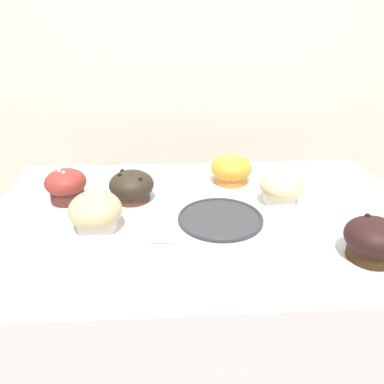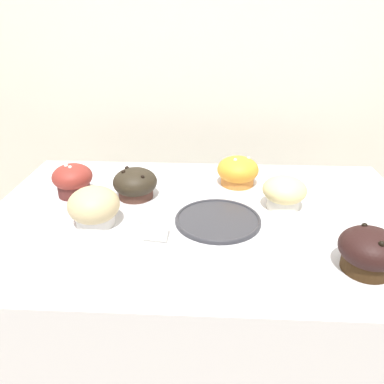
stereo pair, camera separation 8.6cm
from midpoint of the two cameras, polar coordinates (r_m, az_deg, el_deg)
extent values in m
cube|color=beige|center=(1.43, 3.99, 6.25)|extent=(3.20, 0.10, 1.80)
cube|color=silver|center=(1.17, 3.65, -24.37)|extent=(1.00, 0.64, 0.96)
cylinder|color=#34210F|center=(0.76, 28.21, -9.03)|extent=(0.09, 0.09, 0.05)
ellipsoid|color=black|center=(0.75, 28.58, -7.54)|extent=(0.11, 0.11, 0.07)
sphere|color=black|center=(0.75, 27.85, -4.64)|extent=(0.01, 0.01, 0.01)
sphere|color=black|center=(0.72, 30.10, -6.97)|extent=(0.01, 0.01, 0.01)
cylinder|color=#CC7B35|center=(1.02, 9.37, 2.25)|extent=(0.09, 0.09, 0.04)
ellipsoid|color=orange|center=(1.01, 9.45, 3.36)|extent=(0.11, 0.11, 0.07)
sphere|color=white|center=(1.01, 11.05, 5.05)|extent=(0.01, 0.01, 0.01)
sphere|color=white|center=(0.98, 9.14, 4.79)|extent=(0.01, 0.01, 0.01)
cylinder|color=#522220|center=(0.98, -15.21, 0.88)|extent=(0.08, 0.08, 0.05)
ellipsoid|color=maroon|center=(0.97, -15.38, 2.23)|extent=(0.10, 0.10, 0.06)
sphere|color=white|center=(0.95, -16.22, 3.80)|extent=(0.01, 0.01, 0.01)
sphere|color=white|center=(0.94, -15.63, 3.59)|extent=(0.01, 0.01, 0.01)
cylinder|color=#492B22|center=(0.94, -6.00, 0.35)|extent=(0.09, 0.09, 0.04)
ellipsoid|color=black|center=(0.93, -6.06, 1.49)|extent=(0.11, 0.11, 0.07)
sphere|color=black|center=(0.94, -7.30, 3.56)|extent=(0.01, 0.01, 0.01)
sphere|color=black|center=(0.91, -7.76, 2.97)|extent=(0.01, 0.01, 0.01)
sphere|color=black|center=(0.89, -4.81, 2.26)|extent=(0.01, 0.01, 0.01)
cylinder|color=white|center=(0.92, 16.41, -1.05)|extent=(0.08, 0.08, 0.05)
ellipsoid|color=#DCC581|center=(0.91, 16.60, 0.27)|extent=(0.10, 0.10, 0.06)
cylinder|color=silver|center=(0.83, -11.72, -3.43)|extent=(0.08, 0.08, 0.05)
ellipsoid|color=tan|center=(0.82, -11.86, -2.00)|extent=(0.11, 0.11, 0.08)
cylinder|color=#2D2D33|center=(0.84, 6.93, -4.38)|extent=(0.19, 0.19, 0.01)
torus|color=#2D2D33|center=(0.84, 6.94, -4.20)|extent=(0.19, 0.19, 0.01)
cube|color=white|center=(0.75, -2.32, -5.27)|extent=(0.05, 0.03, 0.06)
cube|color=silver|center=(0.74, -2.62, -6.06)|extent=(0.05, 0.03, 0.06)
camera|label=1|loc=(0.04, -87.14, 1.38)|focal=35.00mm
camera|label=2|loc=(0.04, 92.86, -1.38)|focal=35.00mm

